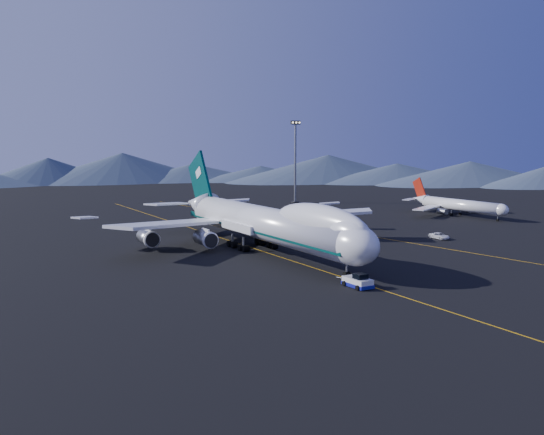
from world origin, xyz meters
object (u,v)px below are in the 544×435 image
pushback_tug (358,283)px  floodlight_mast (295,161)px  second_jet (457,205)px  service_van (440,236)px  boeing_747 (265,222)px

pushback_tug → floodlight_mast: bearing=62.0°
second_jet → service_van: bearing=-161.4°
boeing_747 → floodlight_mast: 100.68m
pushback_tug → floodlight_mast: (59.20, 114.32, 14.02)m
floodlight_mast → pushback_tug: bearing=-117.4°
service_van → floodlight_mast: (15.80, 86.92, 14.00)m
second_jet → floodlight_mast: floodlight_mast is taller
second_jet → pushback_tug: bearing=-165.2°
pushback_tug → service_van: pushback_tug is taller
second_jet → service_van: 47.02m
service_van → floodlight_mast: floodlight_mast is taller
service_van → floodlight_mast: 89.44m
service_van → floodlight_mast: bearing=80.5°
second_jet → service_van: (-36.26, -29.82, -2.49)m
service_van → boeing_747: bearing=174.6°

